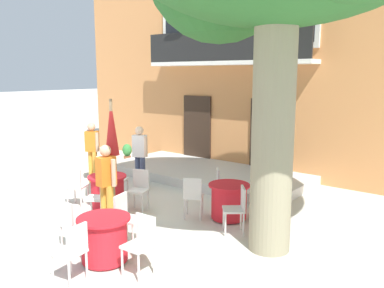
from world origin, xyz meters
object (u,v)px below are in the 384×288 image
cafe_umbrella (112,144)px  cafe_chair_front_3 (72,249)px  cafe_chair_middle_2 (116,177)px  cafe_chair_near_tree_0 (265,194)px  pedestrian_near_entrance (140,154)px  cafe_table_near_tree (229,201)px  cafe_chair_near_tree_3 (238,207)px  pedestrian_mid_plaza (106,183)px  cafe_table_middle (108,191)px  cafe_chair_front_0 (141,241)px  cafe_chair_front_2 (71,222)px  cafe_chair_near_tree_1 (223,185)px  cafe_chair_middle_3 (76,184)px  cafe_chair_middle_1 (139,187)px  cafe_chair_near_tree_2 (193,195)px  ground_planter_left (127,152)px  cafe_chair_front_1 (126,215)px  pedestrian_by_tree (92,149)px  cafe_table_front (104,239)px  cafe_chair_middle_0 (99,195)px

cafe_umbrella → cafe_chair_front_3: bearing=-55.6°
cafe_chair_middle_2 → cafe_chair_front_3: bearing=-49.7°
cafe_chair_near_tree_0 → cafe_chair_middle_2: size_ratio=1.00×
pedestrian_near_entrance → cafe_table_near_tree: bearing=-6.7°
cafe_chair_near_tree_3 → pedestrian_mid_plaza: bearing=-145.1°
cafe_table_middle → cafe_chair_front_0: 3.26m
cafe_chair_front_2 → cafe_umbrella: 1.75m
cafe_chair_front_0 → cafe_chair_near_tree_1: bearing=102.9°
cafe_chair_middle_3 → cafe_umbrella: 1.94m
cafe_chair_middle_1 → cafe_chair_middle_2: (-1.10, 0.26, 0.00)m
cafe_chair_near_tree_2 → ground_planter_left: 5.91m
pedestrian_near_entrance → cafe_chair_front_3: bearing=-56.2°
cafe_chair_front_2 → pedestrian_near_entrance: bearing=117.4°
cafe_chair_front_1 → cafe_chair_middle_3: bearing=164.2°
cafe_chair_middle_2 → pedestrian_by_tree: 1.69m
cafe_table_middle → cafe_chair_front_0: bearing=-31.1°
cafe_table_front → cafe_chair_near_tree_2: bearing=92.2°
cafe_chair_near_tree_0 → pedestrian_mid_plaza: pedestrian_mid_plaza is taller
cafe_table_middle → cafe_chair_middle_3: (-0.64, -0.39, 0.14)m
cafe_chair_near_tree_1 → cafe_chair_middle_3: size_ratio=1.00×
cafe_chair_near_tree_1 → pedestrian_mid_plaza: pedestrian_mid_plaza is taller
cafe_chair_middle_1 → cafe_chair_middle_2: 1.13m
cafe_chair_near_tree_2 → cafe_chair_front_0: (0.84, -2.34, 0.00)m
pedestrian_mid_plaza → cafe_table_middle: bearing=139.9°
cafe_chair_middle_1 → cafe_chair_near_tree_0: bearing=26.9°
cafe_chair_front_0 → pedestrian_by_tree: (-4.77, 2.82, 0.43)m
cafe_chair_middle_2 → cafe_chair_middle_3: bearing=-101.9°
cafe_chair_middle_0 → cafe_chair_front_0: bearing=-24.9°
cafe_table_front → pedestrian_by_tree: (-4.02, 2.93, 0.57)m
cafe_chair_middle_2 → ground_planter_left: bearing=133.4°
cafe_chair_near_tree_3 → cafe_chair_front_1: size_ratio=1.00×
cafe_chair_front_0 → pedestrian_mid_plaza: pedestrian_mid_plaza is taller
cafe_table_middle → cafe_table_front: 2.71m
cafe_chair_middle_1 → cafe_chair_front_2: (0.63, -2.23, 0.00)m
cafe_chair_middle_2 → cafe_table_near_tree: bearing=9.4°
cafe_chair_middle_2 → cafe_table_front: bearing=-44.1°
cafe_chair_middle_2 → cafe_chair_front_1: size_ratio=1.00×
cafe_chair_front_3 → ground_planter_left: 8.14m
cafe_chair_near_tree_1 → cafe_table_middle: bearing=-140.9°
cafe_table_middle → pedestrian_mid_plaza: pedestrian_mid_plaza is taller
cafe_chair_near_tree_0 → pedestrian_mid_plaza: bearing=-130.5°
cafe_table_near_tree → cafe_chair_near_tree_3: 0.77m
cafe_chair_front_0 → pedestrian_near_entrance: pedestrian_near_entrance is taller
cafe_chair_front_0 → pedestrian_by_tree: 5.56m
cafe_chair_front_0 → cafe_table_middle: bearing=148.9°
cafe_chair_near_tree_3 → cafe_chair_front_0: bearing=-97.6°
cafe_chair_near_tree_1 → cafe_chair_middle_0: 2.74m
cafe_table_front → cafe_chair_front_2: bearing=-173.3°
cafe_chair_near_tree_0 → cafe_chair_front_1: same height
cafe_chair_middle_1 → cafe_chair_front_3: (1.56, -2.87, 0.00)m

